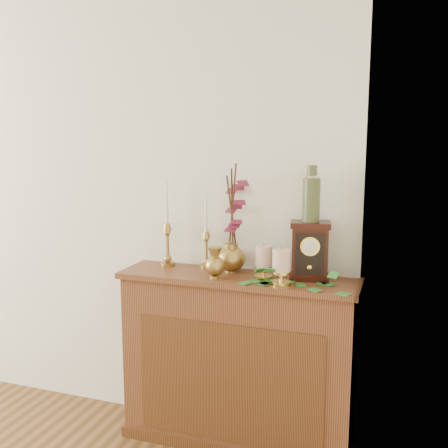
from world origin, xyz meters
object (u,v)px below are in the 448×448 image
at_px(mantel_clock, 310,251).
at_px(ceramic_vase, 311,197).
at_px(ginger_jar, 235,223).
at_px(candlestick_center, 206,243).
at_px(bud_vase, 215,263).
at_px(candlestick_left, 167,238).

relative_size(mantel_clock, ceramic_vase, 1.06).
bearing_deg(ginger_jar, ceramic_vase, -6.04).
xyz_separation_m(candlestick_center, bud_vase, (0.12, -0.20, -0.05)).
bearing_deg(candlestick_left, ginger_jar, 4.15).
height_order(bud_vase, ceramic_vase, ceramic_vase).
relative_size(candlestick_left, ginger_jar, 0.85).
bearing_deg(candlestick_center, ceramic_vase, -4.73).
bearing_deg(ginger_jar, mantel_clock, -6.40).
bearing_deg(mantel_clock, ceramic_vase, 90.00).
height_order(candlestick_left, mantel_clock, candlestick_left).
height_order(bud_vase, ginger_jar, ginger_jar).
bearing_deg(ceramic_vase, mantel_clock, -79.55).
distance_m(candlestick_left, candlestick_center, 0.22).
distance_m(ginger_jar, ceramic_vase, 0.44).
bearing_deg(ginger_jar, candlestick_center, 178.57).
xyz_separation_m(mantel_clock, ceramic_vase, (-0.00, 0.00, 0.27)).
xyz_separation_m(candlestick_left, mantel_clock, (0.79, -0.02, -0.02)).
relative_size(candlestick_center, ceramic_vase, 1.49).
height_order(mantel_clock, ceramic_vase, ceramic_vase).
distance_m(candlestick_left, bud_vase, 0.39).
bearing_deg(candlestick_center, ginger_jar, -1.43).
distance_m(bud_vase, mantel_clock, 0.48).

